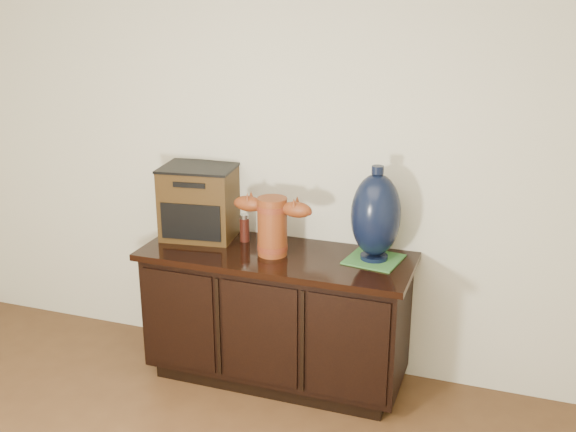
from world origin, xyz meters
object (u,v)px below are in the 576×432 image
at_px(terracotta_vessel, 272,223).
at_px(spray_can, 245,228).
at_px(lamp_base, 376,216).
at_px(tv_radio, 200,202).
at_px(sideboard, 277,316).

distance_m(terracotta_vessel, spray_can, 0.28).
distance_m(lamp_base, spray_can, 0.76).
bearing_deg(lamp_base, tv_radio, 177.99).
relative_size(tv_radio, lamp_base, 0.90).
bearing_deg(sideboard, spray_can, 152.64).
distance_m(terracotta_vessel, tv_radio, 0.51).
bearing_deg(spray_can, tv_radio, -179.34).
relative_size(sideboard, tv_radio, 3.29).
xyz_separation_m(sideboard, lamp_base, (0.51, 0.08, 0.61)).
bearing_deg(tv_radio, spray_can, -6.74).
bearing_deg(terracotta_vessel, lamp_base, 13.51).
relative_size(terracotta_vessel, lamp_base, 0.89).
height_order(terracotta_vessel, lamp_base, lamp_base).
xyz_separation_m(sideboard, terracotta_vessel, (-0.01, -0.02, 0.54)).
relative_size(tv_radio, spray_can, 2.84).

